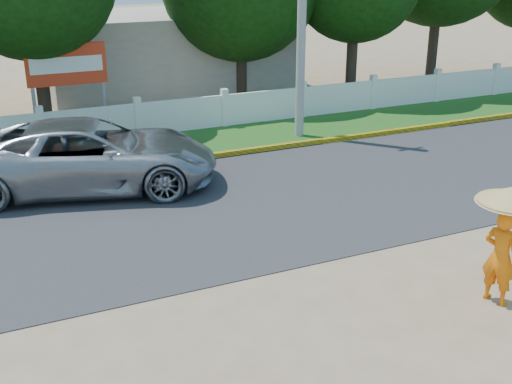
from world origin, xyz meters
TOP-DOWN VIEW (x-y plane):
  - ground at (0.00, 0.00)m, footprint 120.00×120.00m
  - road at (0.00, 4.50)m, footprint 60.00×7.00m
  - grass_verge at (0.00, 9.75)m, footprint 60.00×3.50m
  - curb at (0.00, 8.05)m, footprint 40.00×0.18m
  - fence at (0.00, 11.20)m, footprint 40.00×0.10m
  - building_near at (3.00, 18.00)m, footprint 10.00×6.00m
  - utility_pole at (4.76, 9.10)m, footprint 0.28×0.28m
  - vehicle at (-2.30, 7.04)m, footprint 6.88×4.49m
  - monk_with_parasol at (3.03, -1.48)m, footprint 1.17×1.17m
  - billboard at (-1.91, 12.30)m, footprint 2.50×0.13m

SIDE VIEW (x-z plane):
  - ground at x=0.00m, z-range 0.00..0.00m
  - road at x=0.00m, z-range 0.00..0.02m
  - grass_verge at x=0.00m, z-range 0.00..0.03m
  - curb at x=0.00m, z-range 0.00..0.16m
  - fence at x=0.00m, z-range 0.00..1.10m
  - vehicle at x=-2.30m, z-range 0.00..1.76m
  - monk_with_parasol at x=3.03m, z-range 0.32..2.45m
  - building_near at x=3.00m, z-range 0.00..3.20m
  - billboard at x=-1.91m, z-range 0.67..3.62m
  - utility_pole at x=4.76m, z-range 0.00..8.14m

